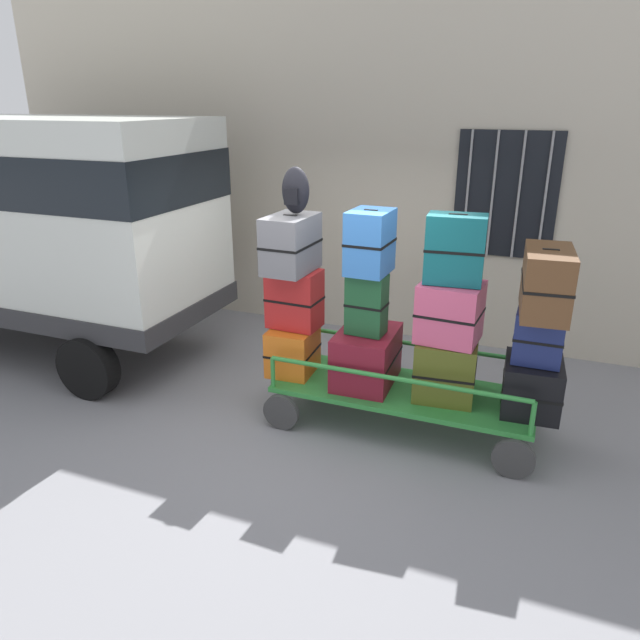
{
  "coord_description": "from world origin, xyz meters",
  "views": [
    {
      "loc": [
        1.94,
        -5.08,
        3.09
      ],
      "look_at": [
        -0.07,
        0.02,
        1.02
      ],
      "focal_mm": 33.0,
      "sensor_mm": 36.0,
      "label": 1
    }
  ],
  "objects_px": {
    "suitcase_midleft_bottom": "(366,357)",
    "suitcase_left_bottom": "(293,350)",
    "backpack": "(295,191)",
    "suitcase_midleft_middle": "(367,304)",
    "van": "(34,214)",
    "suitcase_center_bottom": "(446,367)",
    "suitcase_midright_bottom": "(532,386)",
    "luggage_cart": "(403,395)",
    "suitcase_center_middle": "(450,312)",
    "suitcase_center_top": "(455,249)",
    "suitcase_midright_top": "(546,282)",
    "suitcase_left_top": "(291,244)",
    "suitcase_midleft_top": "(370,242)",
    "suitcase_left_middle": "(294,299)",
    "suitcase_midright_middle": "(539,338)"
  },
  "relations": [
    {
      "from": "suitcase_left_top",
      "to": "suitcase_midright_top",
      "type": "distance_m",
      "value": 2.34
    },
    {
      "from": "suitcase_midleft_middle",
      "to": "suitcase_left_bottom",
      "type": "bearing_deg",
      "value": 179.61
    },
    {
      "from": "suitcase_center_bottom",
      "to": "suitcase_midright_bottom",
      "type": "relative_size",
      "value": 1.05
    },
    {
      "from": "suitcase_left_bottom",
      "to": "suitcase_midright_middle",
      "type": "xyz_separation_m",
      "value": [
        2.34,
        0.03,
        0.48
      ]
    },
    {
      "from": "suitcase_midleft_middle",
      "to": "backpack",
      "type": "distance_m",
      "value": 1.27
    },
    {
      "from": "van",
      "to": "suitcase_center_top",
      "type": "bearing_deg",
      "value": -3.08
    },
    {
      "from": "suitcase_midleft_bottom",
      "to": "suitcase_center_bottom",
      "type": "bearing_deg",
      "value": 1.71
    },
    {
      "from": "suitcase_midright_middle",
      "to": "suitcase_midright_top",
      "type": "bearing_deg",
      "value": -90.0
    },
    {
      "from": "suitcase_center_bottom",
      "to": "suitcase_midright_top",
      "type": "height_order",
      "value": "suitcase_midright_top"
    },
    {
      "from": "backpack",
      "to": "suitcase_midleft_middle",
      "type": "bearing_deg",
      "value": -5.65
    },
    {
      "from": "suitcase_center_top",
      "to": "suitcase_midright_bottom",
      "type": "height_order",
      "value": "suitcase_center_top"
    },
    {
      "from": "van",
      "to": "suitcase_left_bottom",
      "type": "height_order",
      "value": "van"
    },
    {
      "from": "suitcase_left_bottom",
      "to": "suitcase_left_middle",
      "type": "distance_m",
      "value": 0.55
    },
    {
      "from": "suitcase_left_top",
      "to": "suitcase_midleft_bottom",
      "type": "height_order",
      "value": "suitcase_left_top"
    },
    {
      "from": "suitcase_left_middle",
      "to": "backpack",
      "type": "xyz_separation_m",
      "value": [
        0.02,
        0.01,
        1.08
      ]
    },
    {
      "from": "suitcase_left_bottom",
      "to": "suitcase_midright_bottom",
      "type": "relative_size",
      "value": 0.88
    },
    {
      "from": "van",
      "to": "backpack",
      "type": "height_order",
      "value": "van"
    },
    {
      "from": "suitcase_left_top",
      "to": "suitcase_midright_top",
      "type": "relative_size",
      "value": 0.82
    },
    {
      "from": "suitcase_midleft_middle",
      "to": "suitcase_midright_top",
      "type": "distance_m",
      "value": 1.61
    },
    {
      "from": "suitcase_left_top",
      "to": "suitcase_center_bottom",
      "type": "bearing_deg",
      "value": 2.65
    },
    {
      "from": "suitcase_midleft_middle",
      "to": "suitcase_midright_middle",
      "type": "bearing_deg",
      "value": 1.34
    },
    {
      "from": "suitcase_left_top",
      "to": "suitcase_midleft_top",
      "type": "distance_m",
      "value": 0.78
    },
    {
      "from": "suitcase_midleft_bottom",
      "to": "suitcase_center_top",
      "type": "bearing_deg",
      "value": -0.38
    },
    {
      "from": "suitcase_left_middle",
      "to": "suitcase_midright_middle",
      "type": "xyz_separation_m",
      "value": [
        2.34,
        -0.03,
        -0.06
      ]
    },
    {
      "from": "suitcase_midleft_middle",
      "to": "suitcase_center_top",
      "type": "relative_size",
      "value": 0.96
    },
    {
      "from": "suitcase_center_middle",
      "to": "suitcase_left_top",
      "type": "bearing_deg",
      "value": -178.55
    },
    {
      "from": "suitcase_midleft_top",
      "to": "suitcase_midright_middle",
      "type": "height_order",
      "value": "suitcase_midleft_top"
    },
    {
      "from": "van",
      "to": "suitcase_midleft_bottom",
      "type": "height_order",
      "value": "van"
    },
    {
      "from": "suitcase_midleft_middle",
      "to": "suitcase_midleft_top",
      "type": "height_order",
      "value": "suitcase_midleft_top"
    },
    {
      "from": "suitcase_midleft_bottom",
      "to": "suitcase_midleft_top",
      "type": "bearing_deg",
      "value": -90.0
    },
    {
      "from": "suitcase_midright_bottom",
      "to": "suitcase_center_top",
      "type": "bearing_deg",
      "value": -179.4
    },
    {
      "from": "suitcase_center_bottom",
      "to": "suitcase_midright_middle",
      "type": "xyz_separation_m",
      "value": [
        0.78,
        -0.04,
        0.43
      ]
    },
    {
      "from": "suitcase_midleft_bottom",
      "to": "suitcase_center_top",
      "type": "relative_size",
      "value": 1.27
    },
    {
      "from": "suitcase_center_bottom",
      "to": "suitcase_center_middle",
      "type": "xyz_separation_m",
      "value": [
        -0.0,
        -0.03,
        0.57
      ]
    },
    {
      "from": "luggage_cart",
      "to": "suitcase_center_middle",
      "type": "height_order",
      "value": "suitcase_center_middle"
    },
    {
      "from": "suitcase_midleft_top",
      "to": "suitcase_center_middle",
      "type": "xyz_separation_m",
      "value": [
        0.78,
        -0.01,
        -0.58
      ]
    },
    {
      "from": "suitcase_midright_top",
      "to": "suitcase_center_top",
      "type": "bearing_deg",
      "value": 176.84
    },
    {
      "from": "van",
      "to": "suitcase_center_bottom",
      "type": "bearing_deg",
      "value": -2.76
    },
    {
      "from": "suitcase_left_middle",
      "to": "suitcase_midleft_middle",
      "type": "distance_m",
      "value": 0.79
    },
    {
      "from": "suitcase_midright_top",
      "to": "suitcase_midleft_middle",
      "type": "bearing_deg",
      "value": -179.91
    },
    {
      "from": "suitcase_midleft_bottom",
      "to": "suitcase_left_bottom",
      "type": "bearing_deg",
      "value": -176.66
    },
    {
      "from": "luggage_cart",
      "to": "suitcase_center_top",
      "type": "bearing_deg",
      "value": 1.63
    },
    {
      "from": "suitcase_left_bottom",
      "to": "suitcase_center_middle",
      "type": "height_order",
      "value": "suitcase_center_middle"
    },
    {
      "from": "suitcase_center_top",
      "to": "suitcase_midright_top",
      "type": "bearing_deg",
      "value": -3.16
    },
    {
      "from": "suitcase_center_middle",
      "to": "suitcase_left_bottom",
      "type": "bearing_deg",
      "value": -178.67
    },
    {
      "from": "luggage_cart",
      "to": "suitcase_midright_bottom",
      "type": "height_order",
      "value": "suitcase_midright_bottom"
    },
    {
      "from": "backpack",
      "to": "suitcase_midright_bottom",
      "type": "bearing_deg",
      "value": -0.52
    },
    {
      "from": "van",
      "to": "suitcase_center_middle",
      "type": "bearing_deg",
      "value": -3.13
    },
    {
      "from": "suitcase_left_bottom",
      "to": "suitcase_center_middle",
      "type": "xyz_separation_m",
      "value": [
        1.56,
        0.04,
        0.61
      ]
    },
    {
      "from": "suitcase_center_top",
      "to": "suitcase_midright_top",
      "type": "xyz_separation_m",
      "value": [
        0.78,
        -0.04,
        -0.2
      ]
    }
  ]
}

